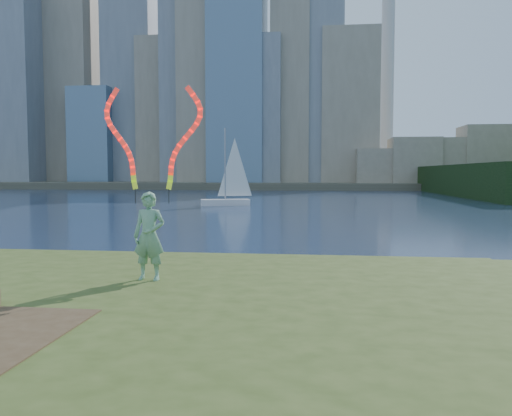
# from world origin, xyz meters

# --- Properties ---
(ground) EXTENTS (320.00, 320.00, 0.00)m
(ground) POSITION_xyz_m (0.00, 0.00, 0.00)
(ground) COLOR #1B2944
(ground) RESTS_ON ground
(grassy_knoll) EXTENTS (20.00, 18.00, 0.80)m
(grassy_knoll) POSITION_xyz_m (0.00, -2.30, 0.34)
(grassy_knoll) COLOR #3A4A1A
(grassy_knoll) RESTS_ON ground
(far_shore) EXTENTS (320.00, 40.00, 1.20)m
(far_shore) POSITION_xyz_m (0.00, 95.00, 0.60)
(far_shore) COLOR #514B3B
(far_shore) RESTS_ON ground
(observation_tower) EXTENTS (10.00, 10.00, 58.00)m
(observation_tower) POSITION_xyz_m (18.00, 102.00, 39.11)
(observation_tower) COLOR silver
(observation_tower) RESTS_ON far_shore
(woman_with_ribbons) EXTENTS (2.10, 0.46, 4.12)m
(woman_with_ribbons) POSITION_xyz_m (-0.59, 0.58, 2.20)
(woman_with_ribbons) COLOR #1B6A31
(woman_with_ribbons) RESTS_ON grassy_knoll
(sailboat) EXTENTS (4.62, 2.54, 6.98)m
(sailboat) POSITION_xyz_m (-5.10, 35.36, 1.20)
(sailboat) COLOR silver
(sailboat) RESTS_ON ground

